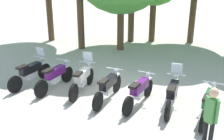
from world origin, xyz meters
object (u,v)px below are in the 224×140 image
motorcycle_3 (108,87)px  motorcycle_4 (139,91)px  motorcycle_2 (82,79)px  motorcycle_5 (172,94)px  motorcycle_0 (31,72)px  motorcycle_1 (55,76)px  motorcycle_6 (208,104)px  person_0 (211,115)px

motorcycle_3 → motorcycle_4: bearing=-84.9°
motorcycle_2 → motorcycle_5: bearing=-96.0°
motorcycle_2 → motorcycle_0: bearing=88.6°
motorcycle_0 → motorcycle_1: bearing=-81.3°
motorcycle_2 → motorcycle_6: motorcycle_2 is taller
motorcycle_6 → motorcycle_1: bearing=93.8°
motorcycle_4 → motorcycle_5: bearing=-71.1°
motorcycle_0 → motorcycle_5: 5.41m
person_0 → motorcycle_2: bearing=-80.1°
motorcycle_3 → motorcycle_4: size_ratio=1.02×
motorcycle_1 → motorcycle_4: size_ratio=1.01×
motorcycle_2 → motorcycle_3: 1.17m
motorcycle_0 → person_0: person_0 is taller
motorcycle_2 → person_0: (4.18, -2.60, 0.52)m
motorcycle_2 → motorcycle_4: bearing=-101.3°
motorcycle_0 → motorcycle_1: (1.07, -0.14, -0.01)m
motorcycle_6 → motorcycle_4: bearing=93.6°
motorcycle_1 → person_0: bearing=-102.8°
motorcycle_1 → motorcycle_3: same height
motorcycle_5 → person_0: person_0 is taller
motorcycle_0 → motorcycle_5: size_ratio=0.97×
motorcycle_2 → motorcycle_6: size_ratio=1.02×
motorcycle_3 → motorcycle_6: bearing=-88.3°
motorcycle_6 → motorcycle_2: bearing=91.6°
motorcycle_1 → motorcycle_3: bearing=-88.3°
person_0 → motorcycle_4: bearing=-93.8°
motorcycle_2 → motorcycle_5: (3.23, -0.49, 0.00)m
motorcycle_3 → motorcycle_0: bearing=89.5°
motorcycle_1 → motorcycle_4: same height
motorcycle_6 → person_0: size_ratio=1.22×
motorcycle_1 → motorcycle_4: bearing=-86.0°
motorcycle_4 → motorcycle_5: size_ratio=0.97×
motorcycle_0 → motorcycle_2: same height
motorcycle_3 → person_0: (3.10, -2.16, 0.54)m
motorcycle_4 → person_0: person_0 is taller
person_0 → motorcycle_3: bearing=-83.0°
motorcycle_3 → motorcycle_5: 2.15m
motorcycle_5 → motorcycle_3: bearing=95.5°
person_0 → motorcycle_6: bearing=-142.5°
motorcycle_2 → motorcycle_6: 4.41m
motorcycle_4 → motorcycle_6: 2.19m
motorcycle_1 → motorcycle_2: bearing=-77.0°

